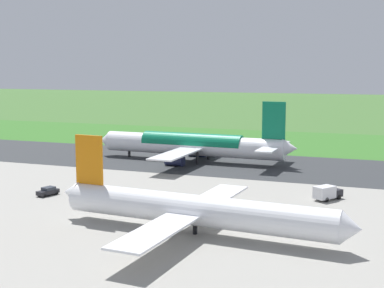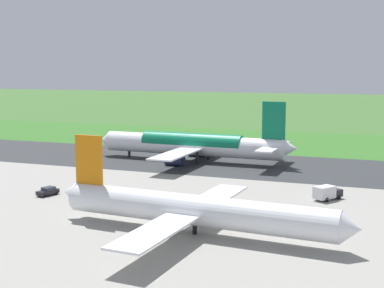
% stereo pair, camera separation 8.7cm
% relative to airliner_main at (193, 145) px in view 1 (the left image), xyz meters
% --- Properties ---
extents(ground_plane, '(800.00, 800.00, 0.00)m').
position_rel_airliner_main_xyz_m(ground_plane, '(4.97, -0.01, -4.35)').
color(ground_plane, '#3D662D').
extents(runway_asphalt, '(600.00, 35.25, 0.06)m').
position_rel_airliner_main_xyz_m(runway_asphalt, '(4.97, -0.01, -4.32)').
color(runway_asphalt, '#2D3033').
rests_on(runway_asphalt, ground).
extents(apron_concrete, '(440.00, 110.00, 0.05)m').
position_rel_airliner_main_xyz_m(apron_concrete, '(4.97, 65.24, -4.33)').
color(apron_concrete, gray).
rests_on(apron_concrete, ground).
extents(grass_verge_foreground, '(600.00, 80.00, 0.04)m').
position_rel_airliner_main_xyz_m(grass_verge_foreground, '(4.97, -34.60, -4.33)').
color(grass_verge_foreground, '#346B27').
rests_on(grass_verge_foreground, ground).
extents(airliner_main, '(54.07, 44.16, 15.88)m').
position_rel_airliner_main_xyz_m(airliner_main, '(0.00, 0.00, 0.00)').
color(airliner_main, white).
rests_on(airliner_main, ground).
extents(airliner_parked_mid, '(45.95, 37.60, 13.41)m').
position_rel_airliner_main_xyz_m(airliner_parked_mid, '(-21.08, 57.25, -0.69)').
color(airliner_parked_mid, white).
rests_on(airliner_parked_mid, ground).
extents(service_truck_fuel, '(5.08, 6.08, 2.65)m').
position_rel_airliner_main_xyz_m(service_truck_fuel, '(-36.77, 30.00, -2.95)').
color(service_truck_fuel, black).
rests_on(service_truck_fuel, ground).
extents(service_car_ops, '(2.77, 4.51, 1.62)m').
position_rel_airliner_main_xyz_m(service_car_ops, '(12.58, 44.56, -3.51)').
color(service_car_ops, black).
rests_on(service_car_ops, ground).
extents(no_stopping_sign, '(0.60, 0.10, 2.54)m').
position_rel_airliner_main_xyz_m(no_stopping_sign, '(12.79, -33.83, -2.84)').
color(no_stopping_sign, slate).
rests_on(no_stopping_sign, ground).
extents(traffic_cone_orange, '(0.40, 0.40, 0.55)m').
position_rel_airliner_main_xyz_m(traffic_cone_orange, '(17.10, -34.88, -4.08)').
color(traffic_cone_orange, orange).
rests_on(traffic_cone_orange, ground).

